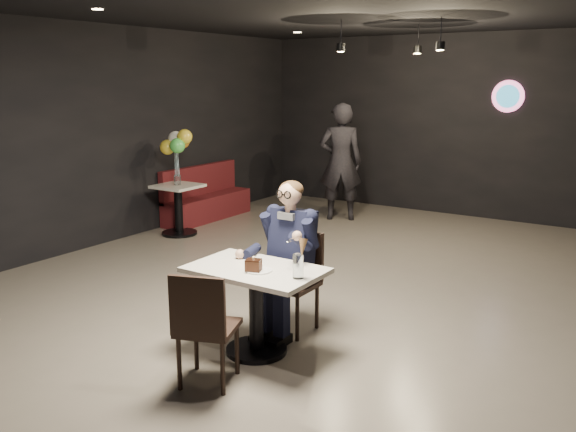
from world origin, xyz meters
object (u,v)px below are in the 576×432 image
Objects in this scene: balloon_vase at (177,180)px; chair_far at (292,283)px; chair_near at (208,325)px; seated_man at (292,255)px; booth_bench at (207,193)px; side_table at (179,210)px; sundae_glass at (298,266)px; passerby at (341,162)px; main_table at (256,310)px.

chair_far is at bearing -31.92° from balloon_vase.
chair_near is 1.19m from seated_man.
side_table is (0.30, -1.00, -0.06)m from booth_bench.
passerby is at bearing 114.77° from sundae_glass.
chair_near is at bearing -90.00° from seated_man.
chair_near reaches higher than booth_bench.
chair_near is at bearing -90.00° from chair_far.
seated_man reaches higher than chair_far.
main_table is 0.58× the size of passerby.
booth_bench is at bearing 5.10° from passerby.
side_table is at bearing 27.02° from passerby.
balloon_vase is at bearing 141.75° from main_table.
passerby is (-1.81, 4.28, 0.23)m from seated_man.
side_table is (-3.33, 2.62, 0.00)m from main_table.
seated_man is at bearing 90.00° from main_table.
sundae_glass is 0.10× the size of passerby.
booth_bench is 12.08× the size of balloon_vase.
main_table is 5.71× the size of sundae_glass.
booth_bench is at bearing 138.02° from sundae_glass.
seated_man reaches higher than chair_near.
seated_man is at bearing 70.01° from chair_near.
balloon_vase is 2.68m from passerby.
sundae_glass is at bearing -4.23° from main_table.
passerby is (-1.81, 5.44, 0.49)m from chair_near.
seated_man is (0.00, 0.55, 0.34)m from main_table.
chair_near is 5.75m from passerby.
chair_far is 0.26m from seated_man.
sundae_glass is 4.60m from balloon_vase.
passerby is at bearing 110.52° from main_table.
passerby is (-2.24, 4.86, 0.10)m from sundae_glass.
balloon_vase is at bearing -73.30° from booth_bench.
sundae_glass reaches higher than side_table.
sundae_glass is 5.48m from booth_bench.
main_table is 5.18m from passerby.
seated_man is 7.47× the size of sundae_glass.
seated_man reaches higher than balloon_vase.
main_table is 0.62× the size of booth_bench.
chair_far is 3.93m from balloon_vase.
main_table is 1.20× the size of chair_near.
chair_far is 4.78× the size of sundae_glass.
sundae_glass is at bearing 86.37° from passerby.
passerby is at bearing 55.42° from balloon_vase.
balloon_vase is (-3.33, 3.24, 0.36)m from chair_near.
passerby reaches higher than balloon_vase.
passerby reaches higher than booth_bench.
chair_near is 4.65m from balloon_vase.
chair_far is at bearing 70.01° from chair_near.
sundae_glass reaches higher than balloon_vase.
chair_far is 4.75m from booth_bench.
seated_man is (0.00, 1.17, 0.26)m from chair_near.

